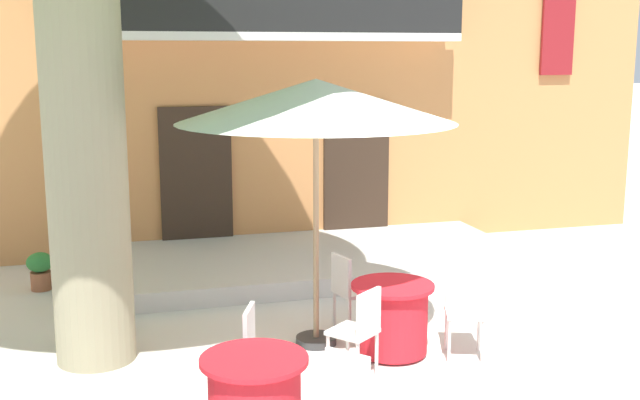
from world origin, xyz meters
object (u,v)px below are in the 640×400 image
(cafe_chair_middle_0, at_px, (349,288))
(cafe_chair_middle_2, at_px, (465,305))
(ground_planter_left, at_px, (40,269))
(cafe_chair_near_tree_1, at_px, (261,349))
(cafe_chair_middle_1, at_px, (359,327))
(cafe_umbrella, at_px, (316,102))
(cafe_table_middle, at_px, (392,318))

(cafe_chair_middle_0, distance_m, cafe_chair_middle_2, 1.33)
(ground_planter_left, bearing_deg, cafe_chair_near_tree_1, -62.89)
(cafe_chair_middle_1, distance_m, ground_planter_left, 5.01)
(cafe_chair_middle_0, relative_size, cafe_umbrella, 0.31)
(ground_planter_left, bearing_deg, cafe_chair_middle_1, -50.94)
(cafe_chair_middle_0, bearing_deg, cafe_chair_middle_2, -42.89)
(cafe_table_middle, distance_m, cafe_chair_middle_1, 0.77)
(cafe_chair_near_tree_1, bearing_deg, cafe_chair_middle_2, 15.43)
(cafe_table_middle, bearing_deg, cafe_chair_middle_1, -135.65)
(cafe_umbrella, bearing_deg, cafe_chair_middle_2, -25.48)
(cafe_chair_middle_1, relative_size, cafe_umbrella, 0.31)
(cafe_chair_middle_2, bearing_deg, cafe_umbrella, 154.52)
(cafe_chair_middle_0, bearing_deg, cafe_table_middle, -71.31)
(cafe_umbrella, distance_m, ground_planter_left, 4.77)
(ground_planter_left, bearing_deg, cafe_chair_middle_0, -37.47)
(cafe_chair_middle_1, height_order, ground_planter_left, cafe_chair_middle_1)
(cafe_chair_near_tree_1, height_order, cafe_chair_middle_1, same)
(cafe_chair_near_tree_1, bearing_deg, cafe_chair_middle_1, 16.04)
(cafe_chair_middle_0, height_order, ground_planter_left, cafe_chair_middle_0)
(cafe_table_middle, height_order, cafe_chair_middle_2, cafe_chair_middle_2)
(cafe_umbrella, bearing_deg, ground_planter_left, 136.29)
(cafe_chair_middle_0, xyz_separation_m, ground_planter_left, (-3.45, 2.65, -0.24))
(cafe_chair_middle_0, relative_size, cafe_chair_middle_2, 1.00)
(cafe_chair_near_tree_1, bearing_deg, cafe_umbrella, 56.43)
(cafe_chair_near_tree_1, xyz_separation_m, cafe_table_middle, (1.55, 0.82, -0.14))
(cafe_table_middle, bearing_deg, cafe_chair_middle_2, -14.47)
(cafe_chair_near_tree_1, xyz_separation_m, cafe_chair_middle_2, (2.28, 0.63, 0.00))
(cafe_chair_near_tree_1, relative_size, cafe_chair_middle_0, 1.00)
(cafe_chair_middle_1, height_order, cafe_umbrella, cafe_umbrella)
(cafe_table_middle, relative_size, cafe_umbrella, 0.30)
(cafe_table_middle, distance_m, ground_planter_left, 5.00)
(cafe_chair_near_tree_1, bearing_deg, ground_planter_left, 117.11)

